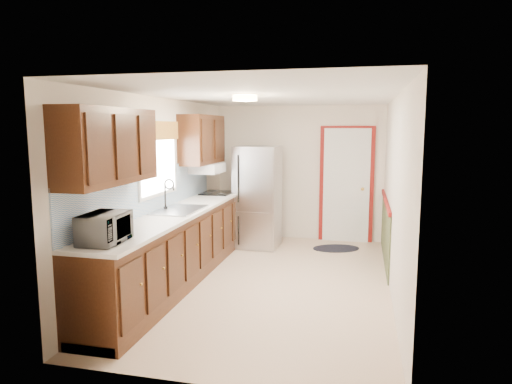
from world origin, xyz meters
The scene contains 8 objects.
room_shell centered at (0.00, 0.00, 1.20)m, with size 3.20×5.20×2.52m.
kitchen_run centered at (-1.24, -0.29, 0.81)m, with size 0.63×4.00×2.20m.
back_wall_trim centered at (0.99, 2.21, 0.89)m, with size 1.12×2.30×2.08m.
ceiling_fixture centered at (-0.30, -0.20, 2.36)m, with size 0.30×0.30×0.06m, color #FFD88C.
microwave centered at (-1.20, -1.94, 1.11)m, with size 0.50×0.28×0.34m, color white.
refrigerator centered at (-0.59, 1.75, 0.85)m, with size 0.73×0.72×1.70m.
rug centered at (0.73, 1.88, 0.01)m, with size 0.78×0.50×0.01m, color black.
cooktop centered at (-1.19, 1.40, 0.95)m, with size 0.47×0.56×0.02m, color black.
Camera 1 is at (1.12, -5.65, 2.00)m, focal length 32.00 mm.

